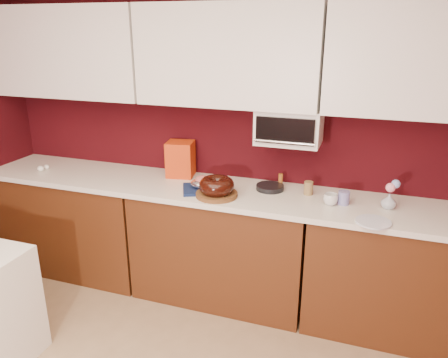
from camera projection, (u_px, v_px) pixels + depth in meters
wall_back at (235, 134)px, 3.40m from camera, size 4.00×0.02×2.50m
base_cabinet_left at (78, 222)px, 3.80m from camera, size 1.31×0.58×0.86m
base_cabinet_center at (222, 246)px, 3.39m from camera, size 1.31×0.58×0.86m
base_cabinet_right at (406, 276)px, 2.98m from camera, size 1.31×0.58×0.86m
countertop at (222, 192)px, 3.24m from camera, size 4.00×0.62×0.04m
upper_cabinet_left at (69, 52)px, 3.46m from camera, size 1.31×0.33×0.70m
upper_cabinet_center at (228, 55)px, 3.05m from camera, size 1.31×0.33×0.70m
upper_cabinet_right at (437, 60)px, 2.64m from camera, size 1.31×0.33×0.70m
toaster_oven at (289, 126)px, 3.09m from camera, size 0.45×0.30×0.25m
toaster_oven_door at (285, 131)px, 2.95m from camera, size 0.40×0.02×0.18m
toaster_oven_handle at (284, 142)px, 2.96m from camera, size 0.42×0.02×0.02m
cake_base at (217, 194)px, 3.10m from camera, size 0.39×0.39×0.03m
bundt_cake at (217, 186)px, 3.08m from camera, size 0.32×0.32×0.10m
navy_towel at (203, 189)px, 3.21m from camera, size 0.36×0.34×0.02m
foil_ham_nest at (203, 183)px, 3.20m from camera, size 0.21×0.19×0.07m
roasted_ham at (202, 180)px, 3.19m from camera, size 0.12×0.11×0.07m
pandoro_box at (181, 159)px, 3.49m from camera, size 0.24×0.22×0.28m
dark_pan at (270, 187)px, 3.22m from camera, size 0.23×0.23×0.04m
coffee_mug at (331, 198)px, 2.94m from camera, size 0.12×0.12×0.09m
blue_jar at (344, 198)px, 2.95m from camera, size 0.08×0.08×0.09m
flower_vase at (389, 200)px, 2.88m from camera, size 0.09×0.09×0.12m
flower_pink at (391, 188)px, 2.85m from camera, size 0.06×0.06×0.06m
flower_blue at (396, 184)px, 2.85m from camera, size 0.06×0.06×0.06m
china_plate at (373, 222)px, 2.68m from camera, size 0.28×0.28×0.01m
amber_bottle at (281, 180)px, 3.28m from camera, size 0.04×0.04×0.10m
paper_cup at (308, 188)px, 3.12m from camera, size 0.08×0.08×0.10m
egg_left at (41, 169)px, 3.63m from camera, size 0.06×0.05×0.05m
egg_right at (46, 167)px, 3.69m from camera, size 0.06×0.05×0.04m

